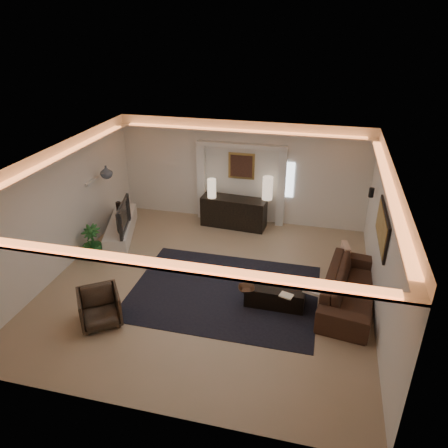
% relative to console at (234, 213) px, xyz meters
% --- Properties ---
extents(floor, '(7.00, 7.00, 0.00)m').
position_rel_console_xyz_m(floor, '(0.11, -3.00, -0.40)').
color(floor, tan).
rests_on(floor, ground).
extents(ceiling, '(7.00, 7.00, 0.00)m').
position_rel_console_xyz_m(ceiling, '(0.11, -3.00, 2.50)').
color(ceiling, white).
rests_on(ceiling, ground).
extents(wall_back, '(7.00, 0.00, 7.00)m').
position_rel_console_xyz_m(wall_back, '(0.11, 0.50, 1.05)').
color(wall_back, silver).
rests_on(wall_back, ground).
extents(wall_front, '(7.00, 0.00, 7.00)m').
position_rel_console_xyz_m(wall_front, '(0.11, -6.50, 1.05)').
color(wall_front, silver).
rests_on(wall_front, ground).
extents(wall_left, '(0.00, 7.00, 7.00)m').
position_rel_console_xyz_m(wall_left, '(-3.39, -3.00, 1.05)').
color(wall_left, silver).
rests_on(wall_left, ground).
extents(wall_right, '(0.00, 7.00, 7.00)m').
position_rel_console_xyz_m(wall_right, '(3.61, -3.00, 1.05)').
color(wall_right, silver).
rests_on(wall_right, ground).
extents(cove_soffit, '(7.00, 7.00, 0.04)m').
position_rel_console_xyz_m(cove_soffit, '(0.11, -3.00, 2.22)').
color(cove_soffit, silver).
rests_on(cove_soffit, ceiling).
extents(daylight_slit, '(0.25, 0.03, 1.00)m').
position_rel_console_xyz_m(daylight_slit, '(1.46, 0.48, 0.95)').
color(daylight_slit, white).
rests_on(daylight_slit, wall_back).
extents(area_rug, '(4.00, 3.00, 0.01)m').
position_rel_console_xyz_m(area_rug, '(0.51, -3.20, -0.39)').
color(area_rug, black).
rests_on(area_rug, ground).
extents(pilaster_left, '(0.22, 0.20, 2.20)m').
position_rel_console_xyz_m(pilaster_left, '(-1.04, 0.40, 0.70)').
color(pilaster_left, silver).
rests_on(pilaster_left, ground).
extents(pilaster_right, '(0.22, 0.20, 2.20)m').
position_rel_console_xyz_m(pilaster_right, '(1.26, 0.40, 0.70)').
color(pilaster_right, silver).
rests_on(pilaster_right, ground).
extents(alcove_header, '(2.52, 0.20, 0.12)m').
position_rel_console_xyz_m(alcove_header, '(0.11, 0.40, 1.85)').
color(alcove_header, silver).
rests_on(alcove_header, wall_back).
extents(painting_frame, '(0.74, 0.04, 0.74)m').
position_rel_console_xyz_m(painting_frame, '(0.11, 0.47, 1.25)').
color(painting_frame, tan).
rests_on(painting_frame, wall_back).
extents(painting_canvas, '(0.62, 0.02, 0.62)m').
position_rel_console_xyz_m(painting_canvas, '(0.11, 0.44, 1.25)').
color(painting_canvas, '#4C2D1E').
rests_on(painting_canvas, wall_back).
extents(art_panel_frame, '(0.04, 1.64, 0.74)m').
position_rel_console_xyz_m(art_panel_frame, '(3.58, -2.70, 1.30)').
color(art_panel_frame, black).
rests_on(art_panel_frame, wall_right).
extents(art_panel_gold, '(0.02, 1.50, 0.62)m').
position_rel_console_xyz_m(art_panel_gold, '(3.55, -2.70, 1.30)').
color(art_panel_gold, tan).
rests_on(art_panel_gold, wall_right).
extents(wall_sconce, '(0.12, 0.12, 0.22)m').
position_rel_console_xyz_m(wall_sconce, '(3.49, -0.80, 1.28)').
color(wall_sconce, black).
rests_on(wall_sconce, wall_right).
extents(wall_niche, '(0.10, 0.55, 0.04)m').
position_rel_console_xyz_m(wall_niche, '(-3.33, -1.60, 1.25)').
color(wall_niche, silver).
rests_on(wall_niche, wall_left).
extents(console, '(1.85, 0.70, 0.91)m').
position_rel_console_xyz_m(console, '(0.00, 0.00, 0.00)').
color(console, black).
rests_on(console, ground).
extents(lamp_left, '(0.28, 0.28, 0.54)m').
position_rel_console_xyz_m(lamp_left, '(-0.61, -0.07, 0.69)').
color(lamp_left, '#FFE3B9').
rests_on(lamp_left, console).
extents(lamp_right, '(0.33, 0.33, 0.64)m').
position_rel_console_xyz_m(lamp_right, '(0.91, 0.17, 0.69)').
color(lamp_right, beige).
rests_on(lamp_right, console).
extents(media_ledge, '(1.27, 2.40, 0.44)m').
position_rel_console_xyz_m(media_ledge, '(-2.84, -1.30, -0.18)').
color(media_ledge, silver).
rests_on(media_ledge, ground).
extents(tv, '(1.29, 0.52, 0.74)m').
position_rel_console_xyz_m(tv, '(-2.60, -1.77, 0.42)').
color(tv, black).
rests_on(tv, media_ledge).
extents(figurine, '(0.18, 0.18, 0.38)m').
position_rel_console_xyz_m(figurine, '(-3.04, -0.94, 0.24)').
color(figurine, black).
rests_on(figurine, media_ledge).
extents(ginger_jar, '(0.31, 0.31, 0.33)m').
position_rel_console_xyz_m(ginger_jar, '(-3.04, -1.36, 1.43)').
color(ginger_jar, slate).
rests_on(ginger_jar, wall_niche).
extents(plant, '(0.49, 0.49, 0.86)m').
position_rel_console_xyz_m(plant, '(-3.00, -2.53, 0.03)').
color(plant, '#225C25').
rests_on(plant, ground).
extents(sofa, '(2.64, 1.35, 0.74)m').
position_rel_console_xyz_m(sofa, '(3.14, -2.95, -0.03)').
color(sofa, black).
rests_on(sofa, ground).
extents(throw_blanket, '(0.69, 0.61, 0.06)m').
position_rel_console_xyz_m(throw_blanket, '(2.52, -3.41, 0.15)').
color(throw_blanket, silver).
rests_on(throw_blanket, sofa).
extents(throw_pillow, '(0.21, 0.45, 0.43)m').
position_rel_console_xyz_m(throw_pillow, '(3.01, -1.83, 0.15)').
color(throw_pillow, tan).
rests_on(throw_pillow, sofa).
extents(coffee_table, '(1.22, 0.67, 0.45)m').
position_rel_console_xyz_m(coffee_table, '(1.63, -3.30, -0.20)').
color(coffee_table, black).
rests_on(coffee_table, ground).
extents(bowl, '(0.42, 0.42, 0.08)m').
position_rel_console_xyz_m(bowl, '(1.07, -3.63, 0.05)').
color(bowl, '#3B2517').
rests_on(bowl, coffee_table).
extents(magazine, '(0.30, 0.25, 0.03)m').
position_rel_console_xyz_m(magazine, '(1.88, -3.63, 0.02)').
color(magazine, '#F8E6C2').
rests_on(magazine, coffee_table).
extents(armchair, '(1.07, 1.07, 0.71)m').
position_rel_console_xyz_m(armchair, '(-1.59, -4.76, -0.05)').
color(armchair, '#2A241C').
rests_on(armchair, ground).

